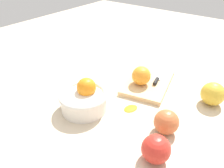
{
  "coord_description": "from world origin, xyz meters",
  "views": [
    {
      "loc": [
        -0.59,
        -0.26,
        0.46
      ],
      "look_at": [
        -0.05,
        0.14,
        0.04
      ],
      "focal_mm": 35.09,
      "sensor_mm": 36.0,
      "label": 1
    }
  ],
  "objects_px": {
    "bowl": "(84,98)",
    "knife": "(158,78)",
    "orange_on_board": "(141,76)",
    "apple_front_right": "(213,94)",
    "cutting_board": "(148,82)",
    "apple_front_left_2": "(166,122)",
    "apple_front_left": "(156,149)"
  },
  "relations": [
    {
      "from": "bowl",
      "to": "apple_front_left",
      "type": "xyz_separation_m",
      "value": [
        -0.04,
        -0.29,
        -0.0
      ]
    },
    {
      "from": "cutting_board",
      "to": "orange_on_board",
      "type": "xyz_separation_m",
      "value": [
        -0.04,
        0.01,
        0.04
      ]
    },
    {
      "from": "apple_front_left",
      "to": "apple_front_left_2",
      "type": "height_order",
      "value": "apple_front_left"
    },
    {
      "from": "knife",
      "to": "apple_front_left_2",
      "type": "bearing_deg",
      "value": -148.36
    },
    {
      "from": "cutting_board",
      "to": "knife",
      "type": "xyz_separation_m",
      "value": [
        0.03,
        -0.02,
        0.01
      ]
    },
    {
      "from": "apple_front_right",
      "to": "bowl",
      "type": "bearing_deg",
      "value": 130.83
    },
    {
      "from": "cutting_board",
      "to": "apple_front_left_2",
      "type": "bearing_deg",
      "value": -139.83
    },
    {
      "from": "bowl",
      "to": "knife",
      "type": "distance_m",
      "value": 0.32
    },
    {
      "from": "cutting_board",
      "to": "knife",
      "type": "bearing_deg",
      "value": -34.7
    },
    {
      "from": "apple_front_left_2",
      "to": "apple_front_left",
      "type": "bearing_deg",
      "value": -168.03
    },
    {
      "from": "orange_on_board",
      "to": "apple_front_left",
      "type": "bearing_deg",
      "value": -142.83
    },
    {
      "from": "apple_front_left",
      "to": "apple_front_left_2",
      "type": "xyz_separation_m",
      "value": [
        0.11,
        0.02,
        -0.0
      ]
    },
    {
      "from": "bowl",
      "to": "knife",
      "type": "relative_size",
      "value": 1.04
    },
    {
      "from": "orange_on_board",
      "to": "apple_front_left_2",
      "type": "xyz_separation_m",
      "value": [
        -0.16,
        -0.18,
        -0.02
      ]
    },
    {
      "from": "cutting_board",
      "to": "apple_front_left_2",
      "type": "distance_m",
      "value": 0.26
    },
    {
      "from": "knife",
      "to": "apple_front_right",
      "type": "relative_size",
      "value": 1.93
    },
    {
      "from": "cutting_board",
      "to": "knife",
      "type": "height_order",
      "value": "knife"
    },
    {
      "from": "cutting_board",
      "to": "orange_on_board",
      "type": "relative_size",
      "value": 3.44
    },
    {
      "from": "knife",
      "to": "apple_front_right",
      "type": "distance_m",
      "value": 0.21
    },
    {
      "from": "orange_on_board",
      "to": "apple_front_left_2",
      "type": "bearing_deg",
      "value": -131.58
    },
    {
      "from": "orange_on_board",
      "to": "apple_front_right",
      "type": "relative_size",
      "value": 0.88
    },
    {
      "from": "knife",
      "to": "bowl",
      "type": "bearing_deg",
      "value": 158.1
    },
    {
      "from": "apple_front_left",
      "to": "apple_front_left_2",
      "type": "distance_m",
      "value": 0.11
    },
    {
      "from": "bowl",
      "to": "orange_on_board",
      "type": "distance_m",
      "value": 0.24
    },
    {
      "from": "cutting_board",
      "to": "apple_front_right",
      "type": "xyz_separation_m",
      "value": [
        0.02,
        -0.23,
        0.03
      ]
    },
    {
      "from": "apple_front_left_2",
      "to": "orange_on_board",
      "type": "bearing_deg",
      "value": 48.42
    },
    {
      "from": "orange_on_board",
      "to": "knife",
      "type": "xyz_separation_m",
      "value": [
        0.07,
        -0.04,
        -0.03
      ]
    },
    {
      "from": "apple_front_right",
      "to": "apple_front_left",
      "type": "bearing_deg",
      "value": 172.53
    },
    {
      "from": "knife",
      "to": "orange_on_board",
      "type": "bearing_deg",
      "value": 153.84
    },
    {
      "from": "knife",
      "to": "apple_front_left_2",
      "type": "distance_m",
      "value": 0.27
    },
    {
      "from": "apple_front_left",
      "to": "apple_front_left_2",
      "type": "bearing_deg",
      "value": 11.97
    },
    {
      "from": "bowl",
      "to": "apple_front_left_2",
      "type": "distance_m",
      "value": 0.27
    }
  ]
}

